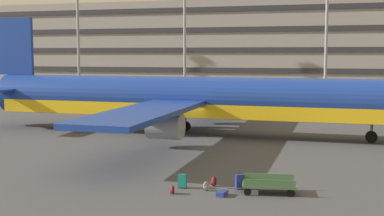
{
  "coord_description": "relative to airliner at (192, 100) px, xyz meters",
  "views": [
    {
      "loc": [
        11.16,
        -38.98,
        6.79
      ],
      "look_at": [
        1.58,
        -4.41,
        3.0
      ],
      "focal_mm": 47.83,
      "sensor_mm": 36.0,
      "label": 1
    }
  ],
  "objects": [
    {
      "name": "ground_plane",
      "position": [
        0.29,
        -2.35,
        -2.97
      ],
      "size": [
        600.0,
        600.0,
        0.0
      ],
      "primitive_type": "plane",
      "color": "#424449"
    },
    {
      "name": "terminal_structure",
      "position": [
        0.29,
        41.6,
        4.45
      ],
      "size": [
        140.01,
        17.79,
        14.84
      ],
      "color": "gray",
      "rests_on": "ground_plane"
    },
    {
      "name": "airliner",
      "position": [
        0.0,
        0.0,
        0.0
      ],
      "size": [
        42.47,
        34.43,
        10.13
      ],
      "color": "navy",
      "rests_on": "ground_plane"
    },
    {
      "name": "light_mast_left",
      "position": [
        -23.95,
        25.35,
        8.93
      ],
      "size": [
        1.8,
        0.5,
        20.46
      ],
      "color": "gray",
      "rests_on": "ground_plane"
    },
    {
      "name": "light_mast_center_left",
      "position": [
        -8.06,
        25.35,
        9.58
      ],
      "size": [
        1.8,
        0.5,
        21.72
      ],
      "color": "gray",
      "rests_on": "ground_plane"
    },
    {
      "name": "light_mast_center_right",
      "position": [
        10.43,
        25.35,
        8.5
      ],
      "size": [
        1.8,
        0.5,
        19.64
      ],
      "color": "gray",
      "rests_on": "ground_plane"
    },
    {
      "name": "suitcase_purple",
      "position": [
        7.03,
        -16.36,
        -2.57
      ],
      "size": [
        0.49,
        0.42,
        0.85
      ],
      "color": "navy",
      "rests_on": "ground_plane"
    },
    {
      "name": "suitcase_large",
      "position": [
        4.19,
        -16.95,
        -2.59
      ],
      "size": [
        0.42,
        0.24,
        0.87
      ],
      "color": "#147266",
      "rests_on": "ground_plane"
    },
    {
      "name": "suitcase_laid_flat",
      "position": [
        6.44,
        -17.81,
        -2.85
      ],
      "size": [
        0.49,
        0.72,
        0.24
      ],
      "color": "navy",
      "rests_on": "ground_plane"
    },
    {
      "name": "backpack_teal",
      "position": [
        4.01,
        -18.15,
        -2.77
      ],
      "size": [
        0.31,
        0.41,
        0.47
      ],
      "color": "maroon",
      "rests_on": "ground_plane"
    },
    {
      "name": "backpack_black",
      "position": [
        5.48,
        -17.13,
        -2.74
      ],
      "size": [
        0.38,
        0.36,
        0.54
      ],
      "color": "gray",
      "rests_on": "ground_plane"
    },
    {
      "name": "backpack_scuffed",
      "position": [
        5.63,
        -16.19,
        -2.73
      ],
      "size": [
        0.37,
        0.39,
        0.55
      ],
      "color": "maroon",
      "rests_on": "ground_plane"
    },
    {
      "name": "baggage_cart",
      "position": [
        8.54,
        -16.72,
        -2.55
      ],
      "size": [
        3.36,
        1.67,
        0.82
      ],
      "color": "#4C724C",
      "rests_on": "ground_plane"
    }
  ]
}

